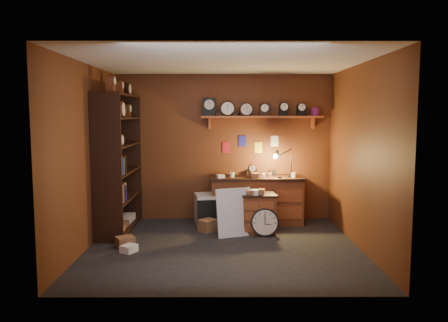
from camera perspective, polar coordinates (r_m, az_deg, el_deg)
floor at (r=6.61m, az=-0.08°, el=-11.16°), size 4.00×4.00×0.00m
room_shell at (r=6.43m, az=0.32°, el=3.95°), size 4.02×3.62×2.71m
shelving_unit at (r=7.54m, az=-13.84°, el=0.52°), size 0.47×1.60×2.58m
workbench at (r=7.96m, az=4.30°, el=-4.72°), size 1.68×0.66×1.36m
low_cabinet at (r=7.36m, az=4.47°, el=-6.51°), size 0.62×0.53×0.74m
big_round_clock at (r=7.15m, az=5.34°, el=-8.00°), size 0.46×0.16×0.46m
white_panel at (r=7.19m, az=1.37°, el=-9.74°), size 0.62×0.36×0.79m
mini_fridge at (r=7.90m, az=-1.83°, el=-6.29°), size 0.61×0.62×0.54m
floor_box_a at (r=6.76m, az=-12.79°, el=-10.23°), size 0.33×0.31×0.15m
floor_box_b at (r=6.50m, az=-12.32°, el=-11.11°), size 0.26×0.27×0.11m
floor_box_c at (r=7.45m, az=-2.14°, el=-8.39°), size 0.35×0.35×0.20m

